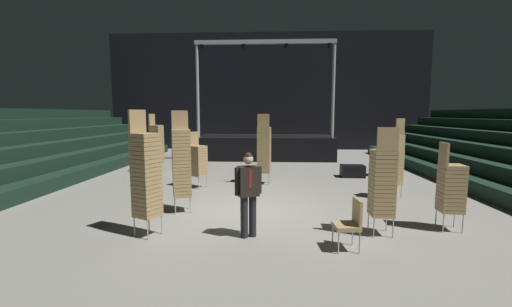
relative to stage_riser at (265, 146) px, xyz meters
The scene contains 15 objects.
ground_plane 10.24m from the stage_riser, 90.00° to the right, with size 22.00×30.00×0.10m, color gray.
arena_end_wall 5.81m from the stage_riser, 90.00° to the left, with size 22.00×0.30×8.00m, color black.
stage_riser is the anchor object (origin of this frame).
man_with_tie 12.03m from the stage_riser, 90.15° to the right, with size 0.56×0.37×1.72m.
chair_stack_front_left 6.94m from the stage_riser, 88.87° to the right, with size 0.49×0.49×2.48m.
chair_stack_front_right 12.22m from the stage_riser, 99.90° to the right, with size 0.59×0.59×2.56m.
chair_stack_mid_left 12.15m from the stage_riser, 69.67° to the right, with size 0.47×0.47×1.88m.
chair_stack_mid_right 9.58m from the stage_riser, 65.54° to the right, with size 0.62×0.62×1.88m.
chair_stack_mid_centre 7.50m from the stage_riser, 45.71° to the right, with size 0.58×0.58×2.31m.
chair_stack_rear_left 6.70m from the stage_riser, 131.18° to the right, with size 0.52×0.52×2.48m.
chair_stack_rear_right 12.05m from the stage_riser, 77.16° to the right, with size 0.44×0.44×2.22m.
chair_stack_rear_centre 10.55m from the stage_riser, 100.09° to the right, with size 0.56×0.56×2.56m.
chair_stack_aisle_left 7.88m from the stage_riser, 105.16° to the right, with size 0.61×0.61×1.88m.
equipment_road_case 6.55m from the stage_riser, 56.73° to the right, with size 0.90×0.60×0.47m, color black.
loose_chair_near_man 12.68m from the stage_riser, 81.55° to the right, with size 0.48×0.48×0.95m.
Camera 1 is at (0.46, -8.19, 2.48)m, focal length 23.06 mm.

